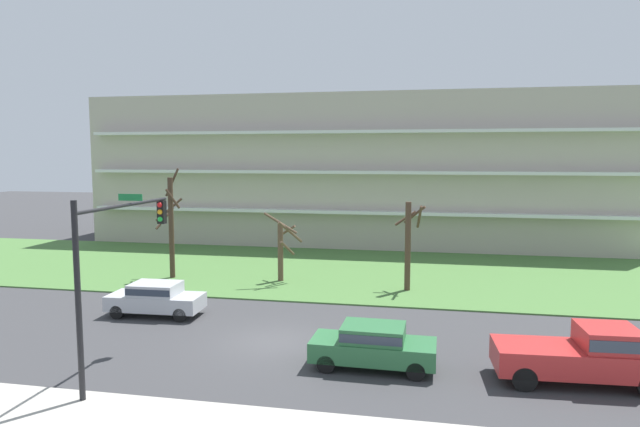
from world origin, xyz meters
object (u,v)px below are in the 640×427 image
Objects in this scene: tree_far_left at (171,224)px; pickup_red_center_right at (586,354)px; sedan_silver_near_left at (156,297)px; traffic_signal_mast at (114,254)px; tree_left at (282,247)px; tree_center at (409,242)px; sedan_green_center_left at (373,344)px.

tree_far_left is 1.23× the size of pickup_red_center_right.
traffic_signal_mast reaches higher than sedan_silver_near_left.
tree_left is at bearing 2.06° from tree_far_left.
sedan_silver_near_left is 0.81× the size of pickup_red_center_right.
traffic_signal_mast is (-1.75, -14.88, 2.17)m from tree_left.
sedan_green_center_left is (-0.80, -11.57, -1.90)m from tree_center.
tree_far_left is 1.52× the size of sedan_silver_near_left.
tree_center is 0.80× the size of traffic_signal_mast.
tree_far_left reaches higher than tree_left.
sedan_silver_near_left is 18.32m from pickup_red_center_right.
sedan_green_center_left is at bearing 17.29° from traffic_signal_mast.
tree_far_left is at bearing 109.46° from traffic_signal_mast.
tree_center is at bearing -5.36° from tree_left.
pickup_red_center_right is (6.25, -11.56, -1.75)m from tree_center.
traffic_signal_mast is (-8.38, -2.61, 3.44)m from sedan_green_center_left.
tree_left is 14.00m from sedan_green_center_left.
pickup_red_center_right is (17.76, -4.49, 0.14)m from sedan_silver_near_left.
tree_far_left reaches higher than tree_center.
tree_center is 11.75m from sedan_green_center_left.
tree_center is (7.43, -0.70, 0.63)m from tree_left.
tree_far_left is at bearing 146.73° from pickup_red_center_right.
pickup_red_center_right is 15.99m from traffic_signal_mast.
tree_far_left is 18.29m from sedan_green_center_left.
sedan_silver_near_left is at bearing 162.79° from pickup_red_center_right.
tree_far_left reaches higher than sedan_green_center_left.
tree_left reaches higher than sedan_silver_near_left.
pickup_red_center_right is at bearing -30.24° from tree_far_left.
tree_left is at bearing 83.28° from traffic_signal_mast.
traffic_signal_mast reaches higher than sedan_green_center_left.
tree_center is 16.96m from traffic_signal_mast.
tree_left is at bearing 119.74° from sedan_green_center_left.
tree_left reaches higher than pickup_red_center_right.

